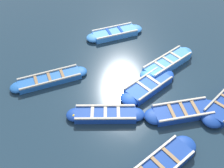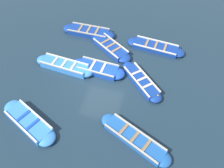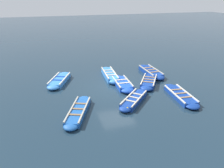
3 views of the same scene
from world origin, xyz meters
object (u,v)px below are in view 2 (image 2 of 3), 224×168
Objects in this scene: boat_drifting at (64,66)px; buoy_orange_near at (157,97)px; boat_outer_right at (156,47)px; boat_far_corner at (141,81)px; boat_broadside at (111,47)px; boat_mid_row at (98,69)px; boat_bow_out at (135,139)px; boat_outer_left at (29,122)px; boat_stern_in at (89,32)px.

boat_drifting is 5.81m from buoy_orange_near.
boat_outer_right is at bearing -146.91° from boat_drifting.
boat_drifting is 4.72m from boat_far_corner.
boat_outer_right is at bearing -163.11° from boat_broadside.
boat_broadside is (-2.23, -2.44, -0.04)m from boat_drifting.
buoy_orange_near is at bearing 163.74° from boat_mid_row.
boat_mid_row reaches higher than boat_bow_out.
boat_broadside is at bearing -110.16° from boat_outer_left.
boat_mid_row is at bearing -16.26° from buoy_orange_near.
boat_bow_out is 2.82m from buoy_orange_near.
boat_mid_row reaches higher than boat_broadside.
boat_stern_in is 1.12× the size of boat_mid_row.
boat_outer_right is at bearing -125.44° from boat_outer_left.
boat_far_corner is (-2.49, 2.31, -0.01)m from boat_broadside.
boat_stern_in reaches higher than boat_broadside.
boat_stern_in is 12.95× the size of buoy_orange_near.
boat_stern_in is at bearing -38.42° from buoy_orange_near.
boat_outer_left is at bearing 86.81° from boat_stern_in.
boat_stern_in reaches higher than buoy_orange_near.
boat_mid_row is (-1.75, 3.26, -0.00)m from boat_stern_in.
boat_drifting is 1.30× the size of boat_far_corner.
boat_outer_right is (0.01, -6.78, -0.00)m from boat_bow_out.
boat_far_corner is at bearing 141.96° from boat_stern_in.
boat_outer_left is 6.77m from buoy_orange_near.
boat_outer_right is 4.11m from buoy_orange_near.
boat_mid_row is at bearing 44.16° from boat_outer_right.
boat_stern_in is 0.99× the size of boat_bow_out.
boat_far_corner is at bearing -178.42° from boat_drifting.
boat_broadside is at bearing -64.22° from boat_bow_out.
boat_mid_row is 4.25m from boat_outer_right.
buoy_orange_near is at bearing 137.97° from boat_broadside.
buoy_orange_near is (-3.74, 1.09, -0.03)m from boat_mid_row.
boat_mid_row reaches higher than boat_outer_right.
boat_outer_right is 1.02× the size of boat_drifting.
boat_outer_left is 1.08× the size of boat_broadside.
boat_mid_row is at bearing -116.42° from boat_outer_left.
boat_drifting reaches higher than boat_outer_left.
buoy_orange_near is (-5.49, 4.35, -0.03)m from boat_stern_in.
boat_stern_in is at bearing -3.60° from boat_outer_right.
boat_stern_in is 3.62m from boat_drifting.
boat_drifting is (-0.15, -4.03, 0.04)m from boat_outer_left.
boat_far_corner is (-2.70, 0.22, -0.02)m from boat_mid_row.
boat_mid_row is 4.89m from boat_outer_left.
boat_stern_in is 5.65m from boat_far_corner.
boat_broadside is 3.40m from boat_far_corner.
boat_outer_left is (2.18, 4.38, -0.01)m from boat_mid_row.
buoy_orange_near is at bearing 99.65° from boat_outer_right.
boat_drifting is (0.28, 3.61, 0.03)m from boat_stern_in.
boat_far_corner is at bearing 83.68° from boat_outer_right.
buoy_orange_near is at bearing 172.66° from boat_drifting.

